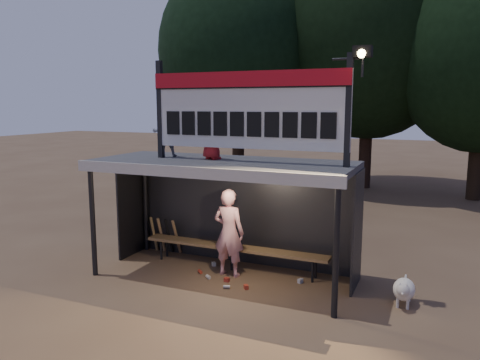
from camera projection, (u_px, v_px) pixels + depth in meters
name	position (u px, v px, depth m)	size (l,w,h in m)	color
ground	(223.00, 277.00, 9.25)	(80.00, 80.00, 0.00)	brown
player	(229.00, 232.00, 9.23)	(0.64, 0.42, 1.75)	white
child_a	(165.00, 132.00, 9.44)	(0.48, 0.38, 1.00)	gray
child_b	(212.00, 133.00, 9.03)	(0.49, 0.32, 1.01)	#B31B1E
dugout_shelter	(228.00, 183.00, 9.18)	(5.10, 2.08, 2.32)	#3C3C3F
scoreboard_assembly	(249.00, 107.00, 8.50)	(4.10, 0.27, 1.99)	black
bench	(234.00, 248.00, 9.68)	(4.00, 0.35, 0.48)	olive
tree_left	(238.00, 51.00, 19.00)	(6.46, 6.46, 9.27)	#2F1F15
tree_mid	(370.00, 33.00, 18.31)	(7.22, 7.22, 10.36)	#301E15
dog	(404.00, 290.00, 7.91)	(0.36, 0.81, 0.49)	white
bats	(165.00, 235.00, 10.65)	(0.68, 0.35, 0.84)	olive
litter	(232.00, 278.00, 9.11)	(2.13, 1.13, 0.08)	#B6341F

